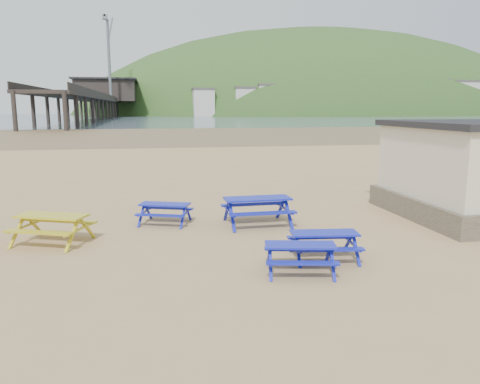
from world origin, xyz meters
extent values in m
plane|color=tan|center=(0.00, 0.00, 0.00)|extent=(400.00, 400.00, 0.00)
plane|color=brown|center=(0.00, 55.00, 0.00)|extent=(400.00, 400.00, 0.00)
plane|color=#485A67|center=(0.00, 170.00, 0.01)|extent=(400.00, 400.00, 0.00)
cube|color=#110B92|center=(-0.95, 1.90, 0.62)|extent=(1.64, 1.07, 0.04)
cube|color=#110B92|center=(-0.78, 2.38, 0.38)|extent=(1.51, 0.71, 0.04)
cube|color=#110B92|center=(-1.12, 1.42, 0.38)|extent=(1.51, 0.71, 0.04)
cube|color=#110B92|center=(1.86, 1.24, 0.83)|extent=(2.05, 0.84, 0.06)
cube|color=#110B92|center=(1.84, 1.92, 0.51)|extent=(2.04, 0.33, 0.06)
cube|color=#110B92|center=(1.88, 0.56, 0.51)|extent=(2.04, 0.33, 0.06)
cube|color=#110B92|center=(1.83, -3.10, 0.62)|extent=(1.62, 0.90, 0.04)
cube|color=#110B92|center=(1.94, -2.60, 0.38)|extent=(1.55, 0.52, 0.04)
cube|color=#110B92|center=(1.73, -3.60, 0.38)|extent=(1.55, 0.52, 0.04)
cube|color=#110B92|center=(2.68, -2.33, 0.64)|extent=(1.65, 0.80, 0.04)
cube|color=#110B92|center=(2.74, -1.81, 0.40)|extent=(1.60, 0.41, 0.04)
cube|color=#110B92|center=(2.62, -2.86, 0.40)|extent=(1.60, 0.41, 0.04)
cube|color=#110B92|center=(7.97, -0.28, 0.66)|extent=(1.75, 1.11, 0.05)
cube|color=#110B92|center=(7.80, 0.24, 0.41)|extent=(1.62, 0.73, 0.05)
cube|color=gold|center=(-3.97, 0.29, 0.75)|extent=(1.99, 1.37, 0.05)
cube|color=gold|center=(-3.74, 0.86, 0.46)|extent=(1.81, 0.94, 0.05)
cube|color=gold|center=(-4.20, -0.28, 0.46)|extent=(1.81, 0.94, 0.05)
cube|color=black|center=(-18.00, 175.00, 6.00)|extent=(9.00, 220.00, 0.60)
cube|color=black|center=(-18.00, 186.00, 10.00)|extent=(22.00, 30.00, 8.00)
cube|color=black|center=(-18.00, 186.00, 14.30)|extent=(24.00, 32.00, 0.60)
cylinder|color=slate|center=(-15.00, 164.00, 20.00)|extent=(1.00, 1.00, 28.00)
cube|color=slate|center=(-15.00, 178.00, 33.00)|extent=(0.60, 25.63, 12.38)
ellipsoid|color=#2D4C1E|center=(90.00, 230.00, -10.00)|extent=(264.00, 144.00, 108.00)
camera|label=1|loc=(-1.30, -12.53, 3.58)|focal=35.00mm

